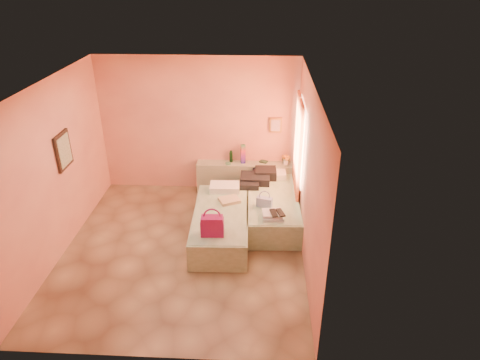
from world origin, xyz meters
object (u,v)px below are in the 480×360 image
object	(u,v)px
headboard_ledge	(246,177)
bed_left	(221,224)
towel_stack	(273,215)
flower_vase	(286,159)
magenta_handbag	(212,225)
bed_right	(272,208)
green_book	(264,162)
water_bottle	(231,156)
blue_handbag	(264,202)

from	to	relation	value
headboard_ledge	bed_left	distance (m)	1.74
towel_stack	bed_left	bearing A→B (deg)	171.75
flower_vase	magenta_handbag	size ratio (longest dim) A/B	0.68
bed_left	bed_right	world-z (taller)	same
green_book	magenta_handbag	distance (m)	2.58
headboard_ledge	water_bottle	xyz separation A→B (m)	(-0.32, 0.06, 0.45)
headboard_ledge	towel_stack	distance (m)	1.92
magenta_handbag	blue_handbag	distance (m)	1.23
flower_vase	magenta_handbag	world-z (taller)	flower_vase
bed_left	blue_handbag	size ratio (longest dim) A/B	7.35
water_bottle	magenta_handbag	size ratio (longest dim) A/B	0.67
flower_vase	blue_handbag	distance (m)	1.55
bed_left	green_book	world-z (taller)	green_book
green_book	blue_handbag	xyz separation A→B (m)	(0.02, -1.54, -0.08)
flower_vase	towel_stack	distance (m)	1.88
bed_left	green_book	size ratio (longest dim) A/B	12.53
bed_left	blue_handbag	distance (m)	0.86
bed_right	green_book	bearing A→B (deg)	96.41
water_bottle	green_book	distance (m)	0.68
flower_vase	magenta_handbag	bearing A→B (deg)	-117.72
green_book	towel_stack	xyz separation A→B (m)	(0.17, -1.91, -0.11)
water_bottle	magenta_handbag	xyz separation A→B (m)	(-0.12, -2.44, -0.10)
headboard_ledge	bed_right	world-z (taller)	headboard_ledge
towel_stack	blue_handbag	bearing A→B (deg)	112.51
headboard_ledge	bed_right	xyz separation A→B (m)	(0.52, -1.09, -0.08)
bed_left	blue_handbag	xyz separation A→B (m)	(0.75, 0.24, 0.34)
flower_vase	blue_handbag	world-z (taller)	flower_vase
green_book	blue_handbag	size ratio (longest dim) A/B	0.59
bed_left	blue_handbag	world-z (taller)	blue_handbag
headboard_ledge	flower_vase	size ratio (longest dim) A/B	8.35
bed_right	flower_vase	xyz separation A→B (m)	(0.29, 1.10, 0.52)
headboard_ledge	water_bottle	bearing A→B (deg)	168.66
headboard_ledge	towel_stack	size ratio (longest dim) A/B	5.86
green_book	towel_stack	size ratio (longest dim) A/B	0.46
bed_left	flower_vase	xyz separation A→B (m)	(1.19, 1.71, 0.52)
bed_left	magenta_handbag	distance (m)	0.80
bed_right	blue_handbag	xyz separation A→B (m)	(-0.15, -0.38, 0.34)
magenta_handbag	towel_stack	bearing A→B (deg)	26.91
green_book	flower_vase	distance (m)	0.47
bed_left	bed_right	size ratio (longest dim) A/B	1.00
bed_left	towel_stack	xyz separation A→B (m)	(0.90, -0.13, 0.30)
green_book	towel_stack	distance (m)	1.92
headboard_ledge	blue_handbag	distance (m)	1.53
water_bottle	blue_handbag	size ratio (longest dim) A/B	0.88
bed_right	bed_left	bearing A→B (deg)	-147.59
bed_right	towel_stack	distance (m)	0.80
green_book	blue_handbag	distance (m)	1.54
towel_stack	bed_right	bearing A→B (deg)	90.28
water_bottle	magenta_handbag	bearing A→B (deg)	-92.90
bed_right	blue_handbag	bearing A→B (deg)	-113.43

